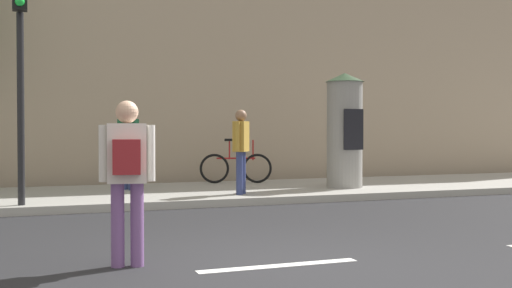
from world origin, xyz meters
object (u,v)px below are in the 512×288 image
pedestrian_in_red_top (241,145)px  traffic_light (20,45)px  bicycle_upright (236,167)px  poster_column (345,129)px  pedestrian_in_light_jacket (128,141)px  pedestrian_in_dark_shirt (127,168)px

pedestrian_in_red_top → traffic_light: bearing=-172.8°
traffic_light → bicycle_upright: size_ratio=2.36×
poster_column → bicycle_upright: size_ratio=1.51×
bicycle_upright → traffic_light: bearing=-148.1°
pedestrian_in_light_jacket → bicycle_upright: size_ratio=1.04×
poster_column → pedestrian_in_red_top: poster_column is taller
poster_column → pedestrian_in_light_jacket: (-4.69, 1.10, -0.26)m
pedestrian_in_red_top → bicycle_upright: 2.70m
pedestrian_in_red_top → bicycle_upright: size_ratio=0.99×
poster_column → bicycle_upright: 2.88m
traffic_light → bicycle_upright: (4.88, 3.04, -2.36)m
pedestrian_in_light_jacket → bicycle_upright: bearing=16.2°
pedestrian_in_red_top → bicycle_upright: bearing=73.7°
pedestrian_in_light_jacket → bicycle_upright: pedestrian_in_light_jacket is taller
pedestrian_in_dark_shirt → poster_column: bearing=45.5°
pedestrian_in_red_top → bicycle_upright: pedestrian_in_red_top is taller
poster_column → pedestrian_in_red_top: bearing=-167.0°
traffic_light → pedestrian_in_dark_shirt: size_ratio=2.32×
poster_column → pedestrian_in_red_top: (-2.70, -0.63, -0.31)m
pedestrian_in_red_top → pedestrian_in_light_jacket: bearing=139.1°
traffic_light → pedestrian_in_light_jacket: (2.16, 2.25, -1.69)m
pedestrian_in_red_top → pedestrian_in_light_jacket: 2.64m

